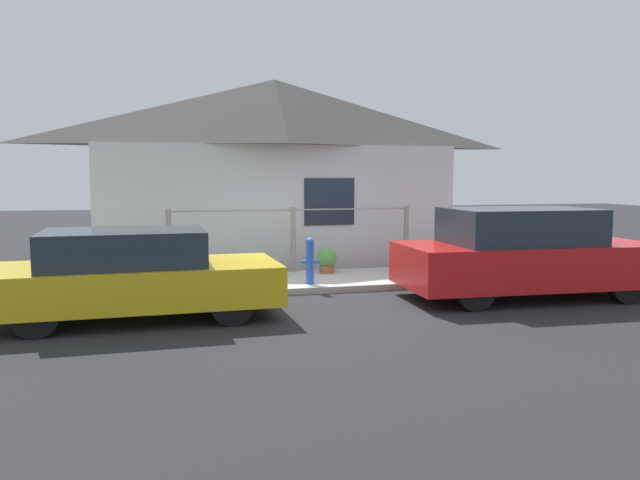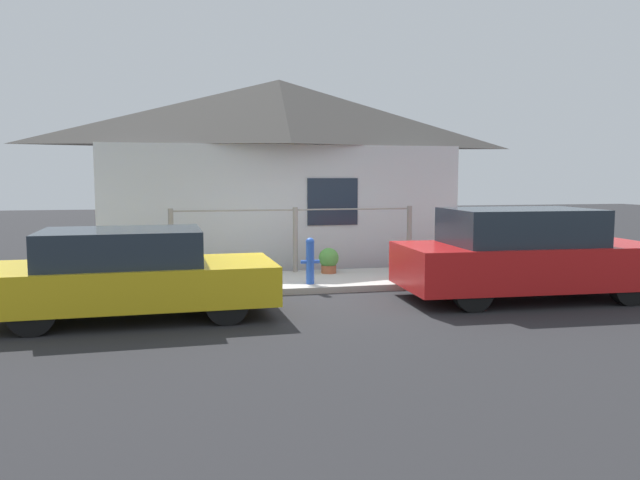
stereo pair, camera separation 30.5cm
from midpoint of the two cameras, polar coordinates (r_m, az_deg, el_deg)
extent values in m
plane|color=#262628|center=(10.70, 0.39, -4.98)|extent=(60.00, 60.00, 0.00)
cube|color=#B2AFA8|center=(11.65, -0.74, -3.81)|extent=(24.00, 2.00, 0.11)
cube|color=silver|center=(13.19, -2.32, 2.92)|extent=(7.70, 0.12, 2.68)
cube|color=#1E2838|center=(13.33, 1.82, 3.52)|extent=(1.10, 0.04, 1.00)
pyramid|color=#605B56|center=(14.27, -3.13, 11.49)|extent=(8.10, 2.20, 1.48)
cylinder|color=gray|center=(12.14, -12.74, -0.22)|extent=(0.10, 0.10, 1.29)
cylinder|color=gray|center=(12.38, -1.57, 0.03)|extent=(0.10, 0.10, 1.29)
cylinder|color=gray|center=(13.06, 8.82, 0.27)|extent=(0.10, 0.10, 1.29)
cylinder|color=gray|center=(12.33, -1.57, 2.78)|extent=(4.80, 0.03, 0.03)
cube|color=gold|center=(9.21, -15.69, -3.81)|extent=(3.99, 1.84, 0.55)
cube|color=#232D38|center=(9.14, -16.77, -0.61)|extent=(2.21, 1.58, 0.49)
cylinder|color=black|center=(10.02, -8.54, -4.06)|extent=(0.60, 0.22, 0.59)
cylinder|color=black|center=(8.56, -7.51, -5.73)|extent=(0.60, 0.22, 0.59)
cylinder|color=black|center=(10.08, -22.55, -4.38)|extent=(0.60, 0.22, 0.59)
cylinder|color=black|center=(8.63, -23.95, -6.10)|extent=(0.60, 0.22, 0.59)
cube|color=red|center=(10.82, 19.25, -2.14)|extent=(4.27, 1.93, 0.68)
cube|color=#232D38|center=(10.67, 18.58, 1.18)|extent=(2.37, 1.64, 0.58)
cylinder|color=black|center=(12.18, 22.75, -2.68)|extent=(0.61, 0.22, 0.60)
cylinder|color=black|center=(10.95, 27.13, -3.78)|extent=(0.61, 0.22, 0.60)
cylinder|color=black|center=(10.97, 11.28, -3.23)|extent=(0.61, 0.22, 0.60)
cylinder|color=black|center=(9.59, 14.69, -4.61)|extent=(0.61, 0.22, 0.60)
cylinder|color=blue|center=(11.00, -0.12, -2.19)|extent=(0.14, 0.14, 0.72)
sphere|color=blue|center=(10.95, -0.12, -0.18)|extent=(0.15, 0.15, 0.15)
cylinder|color=blue|center=(10.97, -0.64, -2.02)|extent=(0.13, 0.06, 0.06)
cylinder|color=blue|center=(11.02, 0.41, -1.99)|extent=(0.13, 0.06, 0.06)
cylinder|color=#9E5638|center=(12.27, 1.51, -2.68)|extent=(0.30, 0.30, 0.15)
sphere|color=#4C8E3D|center=(12.24, 1.51, -1.64)|extent=(0.39, 0.39, 0.39)
camera|label=1|loc=(0.15, -89.20, 0.08)|focal=35.00mm
camera|label=2|loc=(0.15, 90.80, -0.08)|focal=35.00mm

